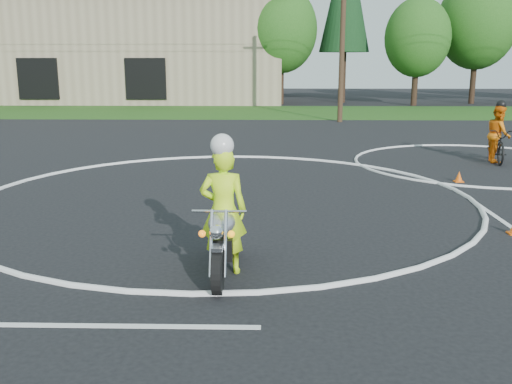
{
  "coord_description": "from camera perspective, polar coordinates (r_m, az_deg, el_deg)",
  "views": [
    {
      "loc": [
        1.09,
        -10.61,
        3.28
      ],
      "look_at": [
        0.87,
        -1.13,
        1.1
      ],
      "focal_mm": 40.0,
      "sensor_mm": 36.0,
      "label": 1
    }
  ],
  "objects": [
    {
      "name": "warehouse",
      "position": [
        54.09,
        -19.92,
        13.16
      ],
      "size": [
        41.0,
        17.0,
        8.3
      ],
      "color": "tan",
      "rests_on": "ground"
    },
    {
      "name": "course_markings",
      "position": [
        15.35,
        5.31,
        0.6
      ],
      "size": [
        19.05,
        19.05,
        0.12
      ],
      "color": "silver",
      "rests_on": "ground"
    },
    {
      "name": "rider_primary_grp",
      "position": [
        8.88,
        -3.29,
        -1.48
      ],
      "size": [
        0.74,
        0.5,
        2.22
      ],
      "rotation": [
        0.0,
        0.0,
        -0.02
      ],
      "color": "#CCFF1A",
      "rests_on": "ground"
    },
    {
      "name": "grass_strip",
      "position": [
        37.77,
        -0.37,
        8.01
      ],
      "size": [
        120.0,
        10.0,
        0.02
      ],
      "primitive_type": "cube",
      "color": "#1E4714",
      "rests_on": "ground"
    },
    {
      "name": "rider_second_grp",
      "position": [
        20.49,
        23.03,
        4.78
      ],
      "size": [
        1.11,
        2.24,
        2.06
      ],
      "rotation": [
        0.0,
        0.0,
        -0.17
      ],
      "color": "black",
      "rests_on": "ground"
    },
    {
      "name": "utility_poles",
      "position": [
        31.91,
        8.68,
        16.27
      ],
      "size": [
        41.6,
        1.12,
        10.0
      ],
      "color": "#473321",
      "rests_on": "ground"
    },
    {
      "name": "traffic_cones",
      "position": [
        13.84,
        17.45,
        -0.78
      ],
      "size": [
        24.88,
        12.34,
        0.3
      ],
      "color": "#F35C0C",
      "rests_on": "ground"
    },
    {
      "name": "ground",
      "position": [
        11.16,
        -4.37,
        -4.18
      ],
      "size": [
        120.0,
        120.0,
        0.0
      ],
      "primitive_type": "plane",
      "color": "black",
      "rests_on": "ground"
    },
    {
      "name": "treeline",
      "position": [
        47.36,
        18.89,
        16.35
      ],
      "size": [
        38.2,
        8.1,
        14.52
      ],
      "color": "#382619",
      "rests_on": "ground"
    },
    {
      "name": "primary_motorcycle",
      "position": [
        8.88,
        -3.3,
        -4.77
      ],
      "size": [
        0.8,
        2.28,
        1.2
      ],
      "rotation": [
        0.0,
        0.0,
        -0.02
      ],
      "color": "black",
      "rests_on": "ground"
    }
  ]
}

